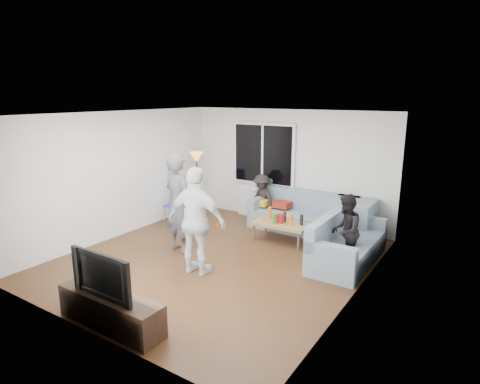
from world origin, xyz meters
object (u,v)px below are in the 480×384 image
Objects in this scene: spectator_back at (262,199)px; player_right at (197,222)px; television at (108,273)px; coffee_table at (281,232)px; tv_console at (111,310)px; player_left at (179,203)px; side_chair at (175,206)px; spectator_right at (345,231)px; sofa_right_section at (349,239)px; sofa_back_section at (302,212)px; floor_lamp at (197,184)px.

player_right is at bearing -62.05° from spectator_back.
spectator_back is 1.10× the size of television.
coffee_table is 3.97m from tv_console.
player_left reaches higher than television.
side_chair is 0.83× the size of television.
spectator_right is (1.47, -0.48, 0.44)m from coffee_table.
side_chair is 0.54× the size of tv_console.
player_right reaches higher than spectator_right.
side_chair is (-4.07, -0.03, 0.01)m from sofa_right_section.
side_chair is 2.01m from spectator_back.
television is at bearing -95.91° from sofa_back_section.
side_chair is at bearing 120.89° from television.
coffee_table is 0.71× the size of floor_lamp.
floor_lamp is (-2.68, -0.29, 0.36)m from sofa_back_section.
tv_console is (0.54, -4.80, -0.35)m from spectator_back.
spectator_right reaches higher than spectator_back.
player_left is 1.07m from player_right.
floor_lamp is 1.68m from spectator_back.
sofa_back_section is 3.01m from player_right.
side_chair is (-2.68, -1.12, 0.01)m from sofa_back_section.
side_chair is 0.75× the size of spectator_back.
sofa_back_section is at bearing 84.09° from tv_console.
sofa_back_section is 1.77m from sofa_right_section.
spectator_back is (-2.43, 1.12, 0.15)m from sofa_right_section.
side_chair is 0.67× the size of spectator_right.
spectator_back is 4.83m from television.
floor_lamp is at bearing 115.97° from television.
player_left is 1.18× the size of tv_console.
coffee_table is 2.72m from floor_lamp.
sofa_back_section is 2.71m from floor_lamp.
player_left reaches higher than sofa_right_section.
television is (0.97, -2.44, -0.20)m from player_left.
player_left reaches higher than spectator_right.
sofa_right_section is 1.56× the size of spectator_right.
sofa_back_section is 1.79× the size of spectator_right.
television is (-0.49, -4.77, 0.31)m from sofa_back_section.
tv_console is at bearing 0.00° from television.
sofa_back_section is 0.86m from coffee_table.
side_chair is at bearing -46.31° from player_right.
floor_lamp is at bearing -46.62° from player_left.
spectator_right is at bearing -180.00° from sofa_right_section.
coffee_table is 1.06× the size of television.
television is (-0.42, -3.95, 0.54)m from coffee_table.
coffee_table is 0.58× the size of player_left.
tv_console is at bearing 86.05° from player_right.
tv_console is (-0.42, -3.95, 0.02)m from coffee_table.
spectator_back is at bearing -87.52° from player_left.
sofa_back_section is 1.05m from spectator_back.
player_left reaches higher than tv_console.
player_right is (2.11, -1.79, 0.47)m from side_chair.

